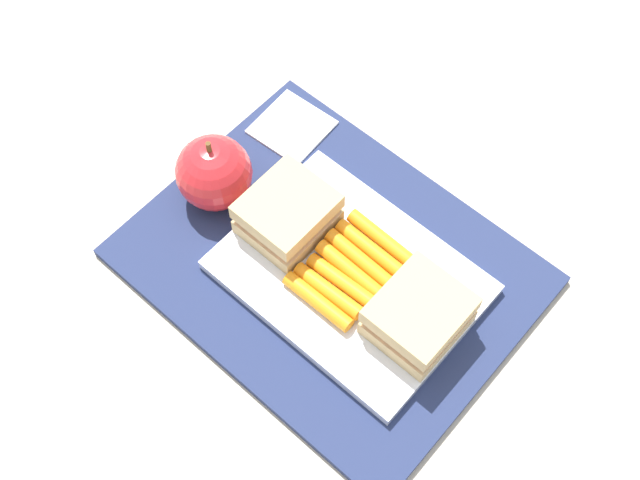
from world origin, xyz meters
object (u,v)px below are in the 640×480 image
Objects in this scene: food_tray at (350,277)px; paper_napkin at (292,127)px; carrot_sticks_bundle at (350,270)px; sandwich_half_left at (419,316)px; apple at (214,173)px; sandwich_half_right at (288,214)px.

paper_napkin is (0.16, -0.09, -0.00)m from food_tray.
sandwich_half_left is at bearing 179.80° from carrot_sticks_bundle.
apple is at bearing 3.48° from sandwich_half_left.
apple reaches higher than food_tray.
apple is 0.11m from paper_napkin.
sandwich_half_right is 0.78× the size of carrot_sticks_bundle.
paper_napkin is (-0.00, -0.11, -0.04)m from apple.
sandwich_half_left is 0.16m from sandwich_half_right.
sandwich_half_right is 0.08m from carrot_sticks_bundle.
apple is (0.16, 0.01, 0.03)m from food_tray.
apple is (0.08, 0.01, 0.00)m from sandwich_half_right.
food_tray is 3.29× the size of paper_napkin.
carrot_sticks_bundle is 0.19m from paper_napkin.
sandwich_half_left is 0.24m from apple.
carrot_sticks_bundle is 1.46× the size of paper_napkin.
apple is at bearing 9.95° from sandwich_half_right.
food_tray is at bearing 0.00° from sandwich_half_left.
apple is (0.16, 0.01, 0.02)m from carrot_sticks_bundle.
sandwich_half_left is at bearing 180.00° from sandwich_half_right.
paper_napkin is (0.24, -0.09, -0.03)m from sandwich_half_left.
sandwich_half_left is 0.26m from paper_napkin.
food_tray is at bearing 180.00° from sandwich_half_right.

